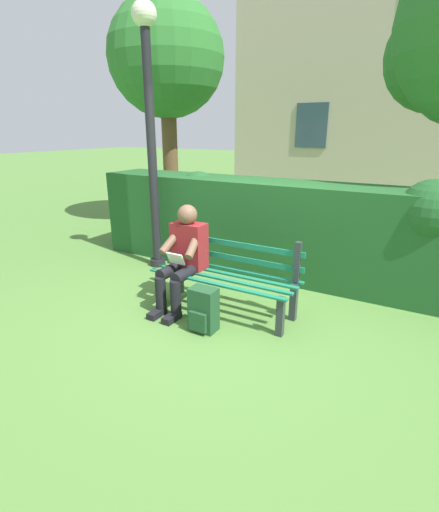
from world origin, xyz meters
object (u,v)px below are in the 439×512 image
(park_bench, at_px, (227,275))
(person_seated, at_px, (183,255))
(backpack, at_px, (203,310))
(tree_far, at_px, (164,62))
(lamp_post, at_px, (150,116))

(park_bench, height_order, person_seated, person_seated)
(backpack, distance_m, tree_far, 5.64)
(lamp_post, bearing_deg, park_bench, 155.07)
(park_bench, xyz_separation_m, person_seated, (0.46, 0.17, 0.20))
(park_bench, xyz_separation_m, backpack, (-0.03, 0.54, -0.19))
(person_seated, distance_m, backpack, 0.73)
(park_bench, distance_m, person_seated, 0.53)
(park_bench, xyz_separation_m, tree_far, (3.13, -3.10, 2.75))
(tree_far, distance_m, lamp_post, 3.01)
(park_bench, xyz_separation_m, lamp_post, (1.59, -0.74, 1.69))
(person_seated, bearing_deg, lamp_post, -38.86)
(park_bench, bearing_deg, person_seated, 20.01)
(park_bench, distance_m, backpack, 0.57)
(park_bench, height_order, tree_far, tree_far)
(person_seated, distance_m, lamp_post, 2.08)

